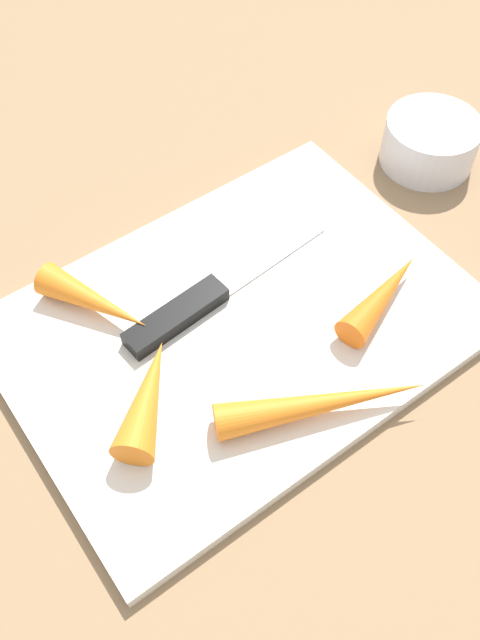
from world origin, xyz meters
name	(u,v)px	position (x,y,z in m)	size (l,w,h in m)	color
ground_plane	(240,329)	(0.00, 0.00, 0.00)	(1.40, 1.40, 0.00)	#8C6D4C
cutting_board	(240,324)	(0.00, 0.00, 0.01)	(0.36, 0.26, 0.01)	silver
knife	(190,308)	(0.03, -0.03, 0.02)	(0.20, 0.04, 0.01)	#B7B7BC
carrot_longest	(325,402)	(0.00, 0.10, 0.03)	(0.03, 0.03, 0.16)	orange
carrot_shortest	(148,396)	(0.10, 0.02, 0.03)	(0.03, 0.03, 0.09)	orange
carrot_long	(383,295)	(-0.10, 0.05, 0.03)	(0.03, 0.03, 0.10)	orange
carrot_short	(95,301)	(0.09, -0.07, 0.03)	(0.03, 0.03, 0.10)	orange
small_bowl	(430,142)	(-0.26, -0.05, 0.02)	(0.09, 0.09, 0.04)	silver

